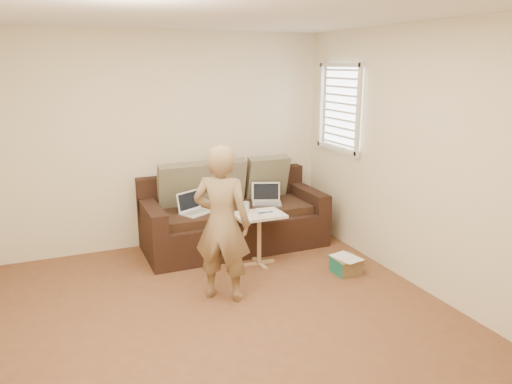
{
  "coord_description": "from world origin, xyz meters",
  "views": [
    {
      "loc": [
        -1.32,
        -3.58,
        2.21
      ],
      "look_at": [
        0.8,
        1.4,
        0.78
      ],
      "focal_mm": 34.09,
      "sensor_mm": 36.0,
      "label": 1
    }
  ],
  "objects_px": {
    "laptop_white": "(196,213)",
    "person": "(222,224)",
    "drinking_glass": "(246,207)",
    "striped_box": "(346,265)",
    "side_table": "(259,239)",
    "sofa": "(234,214)",
    "laptop_silver": "(267,205)"
  },
  "relations": [
    {
      "from": "sofa",
      "to": "laptop_white",
      "type": "distance_m",
      "value": 0.52
    },
    {
      "from": "drinking_glass",
      "to": "person",
      "type": "bearing_deg",
      "value": -126.56
    },
    {
      "from": "sofa",
      "to": "person",
      "type": "xyz_separation_m",
      "value": [
        -0.58,
        -1.24,
        0.33
      ]
    },
    {
      "from": "person",
      "to": "side_table",
      "type": "xyz_separation_m",
      "value": [
        0.65,
        0.61,
        -0.46
      ]
    },
    {
      "from": "laptop_silver",
      "to": "striped_box",
      "type": "bearing_deg",
      "value": -47.31
    },
    {
      "from": "laptop_white",
      "to": "side_table",
      "type": "bearing_deg",
      "value": -70.11
    },
    {
      "from": "laptop_silver",
      "to": "drinking_glass",
      "type": "relative_size",
      "value": 2.98
    },
    {
      "from": "drinking_glass",
      "to": "laptop_white",
      "type": "bearing_deg",
      "value": 137.31
    },
    {
      "from": "side_table",
      "to": "drinking_glass",
      "type": "xyz_separation_m",
      "value": [
        -0.11,
        0.11,
        0.36
      ]
    },
    {
      "from": "person",
      "to": "side_table",
      "type": "relative_size",
      "value": 2.53
    },
    {
      "from": "sofa",
      "to": "side_table",
      "type": "bearing_deg",
      "value": -84.25
    },
    {
      "from": "laptop_silver",
      "to": "striped_box",
      "type": "xyz_separation_m",
      "value": [
        0.43,
        -1.14,
        -0.43
      ]
    },
    {
      "from": "person",
      "to": "drinking_glass",
      "type": "distance_m",
      "value": 0.9
    },
    {
      "from": "striped_box",
      "to": "laptop_white",
      "type": "bearing_deg",
      "value": 139.91
    },
    {
      "from": "laptop_white",
      "to": "drinking_glass",
      "type": "distance_m",
      "value": 0.64
    },
    {
      "from": "laptop_silver",
      "to": "person",
      "type": "bearing_deg",
      "value": -108.79
    },
    {
      "from": "side_table",
      "to": "striped_box",
      "type": "xyz_separation_m",
      "value": [
        0.77,
        -0.6,
        -0.21
      ]
    },
    {
      "from": "sofa",
      "to": "side_table",
      "type": "distance_m",
      "value": 0.64
    },
    {
      "from": "laptop_white",
      "to": "laptop_silver",
      "type": "bearing_deg",
      "value": -26.72
    },
    {
      "from": "laptop_white",
      "to": "striped_box",
      "type": "bearing_deg",
      "value": -67.32
    },
    {
      "from": "side_table",
      "to": "laptop_silver",
      "type": "bearing_deg",
      "value": 57.6
    },
    {
      "from": "sofa",
      "to": "laptop_silver",
      "type": "xyz_separation_m",
      "value": [
        0.4,
        -0.09,
        0.1
      ]
    },
    {
      "from": "person",
      "to": "laptop_white",
      "type": "bearing_deg",
      "value": -57.51
    },
    {
      "from": "side_table",
      "to": "drinking_glass",
      "type": "height_order",
      "value": "drinking_glass"
    },
    {
      "from": "laptop_silver",
      "to": "striped_box",
      "type": "distance_m",
      "value": 1.29
    },
    {
      "from": "laptop_white",
      "to": "side_table",
      "type": "relative_size",
      "value": 0.57
    },
    {
      "from": "side_table",
      "to": "drinking_glass",
      "type": "distance_m",
      "value": 0.39
    },
    {
      "from": "striped_box",
      "to": "person",
      "type": "bearing_deg",
      "value": -179.56
    },
    {
      "from": "person",
      "to": "striped_box",
      "type": "distance_m",
      "value": 1.57
    },
    {
      "from": "sofa",
      "to": "laptop_silver",
      "type": "bearing_deg",
      "value": -12.24
    },
    {
      "from": "laptop_white",
      "to": "sofa",
      "type": "bearing_deg",
      "value": -16.54
    },
    {
      "from": "laptop_white",
      "to": "person",
      "type": "xyz_separation_m",
      "value": [
        -0.08,
        -1.14,
        0.24
      ]
    }
  ]
}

